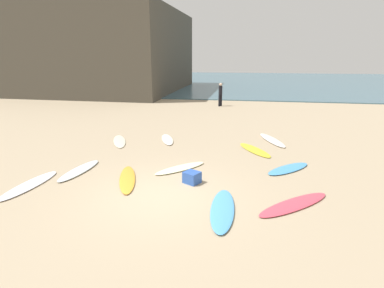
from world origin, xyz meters
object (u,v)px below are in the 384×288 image
(surfboard_0, at_px, (29,185))
(surfboard_9, at_px, (223,209))
(surfboard_4, at_px, (167,139))
(surfboard_2, at_px, (180,168))
(surfboard_10, at_px, (119,141))
(surfboard_5, at_px, (127,179))
(beach_cooler, at_px, (192,177))
(surfboard_6, at_px, (294,204))
(surfboard_7, at_px, (272,140))
(surfboard_8, at_px, (79,170))
(beachgoer_near, at_px, (220,93))
(surfboard_3, at_px, (255,150))
(surfboard_1, at_px, (288,169))

(surfboard_0, relative_size, surfboard_9, 0.99)
(surfboard_0, relative_size, surfboard_4, 1.21)
(surfboard_2, bearing_deg, surfboard_10, 2.39)
(surfboard_5, distance_m, beach_cooler, 2.06)
(surfboard_6, relative_size, surfboard_7, 1.01)
(surfboard_5, xyz_separation_m, surfboard_7, (4.85, 5.51, 0.01))
(surfboard_2, relative_size, surfboard_8, 0.94)
(surfboard_0, height_order, surfboard_4, surfboard_4)
(surfboard_7, bearing_deg, beachgoer_near, -91.68)
(surfboard_0, height_order, surfboard_8, surfboard_8)
(surfboard_6, bearing_deg, surfboard_3, 149.10)
(surfboard_4, height_order, surfboard_9, surfboard_9)
(surfboard_0, distance_m, surfboard_5, 2.91)
(surfboard_8, distance_m, surfboard_9, 5.37)
(surfboard_5, xyz_separation_m, beach_cooler, (2.05, 0.13, 0.14))
(surfboard_5, height_order, beach_cooler, beach_cooler)
(surfboard_2, relative_size, surfboard_4, 1.05)
(surfboard_6, bearing_deg, surfboard_5, -142.19)
(surfboard_10, bearing_deg, surfboard_3, -27.90)
(surfboard_0, height_order, beachgoer_near, beachgoer_near)
(surfboard_2, relative_size, surfboard_9, 0.86)
(surfboard_1, xyz_separation_m, surfboard_8, (-7.02, -1.39, 0.00))
(surfboard_6, relative_size, beach_cooler, 5.47)
(surfboard_4, bearing_deg, surfboard_9, 95.57)
(surfboard_1, xyz_separation_m, surfboard_4, (-5.05, 2.99, 0.00))
(surfboard_7, bearing_deg, surfboard_6, 70.80)
(surfboard_2, distance_m, surfboard_10, 4.53)
(surfboard_0, bearing_deg, surfboard_6, -174.36)
(surfboard_1, relative_size, surfboard_7, 0.79)
(surfboard_4, bearing_deg, surfboard_7, 168.25)
(surfboard_5, distance_m, surfboard_6, 5.05)
(surfboard_3, relative_size, surfboard_5, 0.92)
(surfboard_1, relative_size, beach_cooler, 4.29)
(surfboard_8, relative_size, beach_cooler, 4.70)
(surfboard_8, xyz_separation_m, surfboard_10, (-0.11, 3.75, -0.01))
(surfboard_2, xyz_separation_m, surfboard_6, (3.51, -2.12, -0.01))
(surfboard_7, xyz_separation_m, surfboard_8, (-6.73, -5.08, -0.00))
(surfboard_10, height_order, beachgoer_near, beachgoer_near)
(surfboard_8, bearing_deg, surfboard_5, -6.59)
(surfboard_3, xyz_separation_m, surfboard_9, (-0.91, -5.36, 0.01))
(surfboard_0, height_order, surfboard_10, surfboard_0)
(surfboard_7, bearing_deg, surfboard_5, 28.38)
(surfboard_2, xyz_separation_m, beachgoer_near, (0.20, 13.78, 0.94))
(surfboard_1, distance_m, surfboard_9, 3.89)
(surfboard_3, relative_size, surfboard_7, 0.87)
(surfboard_2, distance_m, surfboard_4, 3.83)
(surfboard_1, height_order, surfboard_10, surfboard_1)
(surfboard_0, height_order, beach_cooler, beach_cooler)
(surfboard_6, relative_size, surfboard_8, 1.16)
(surfboard_0, distance_m, surfboard_4, 6.41)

